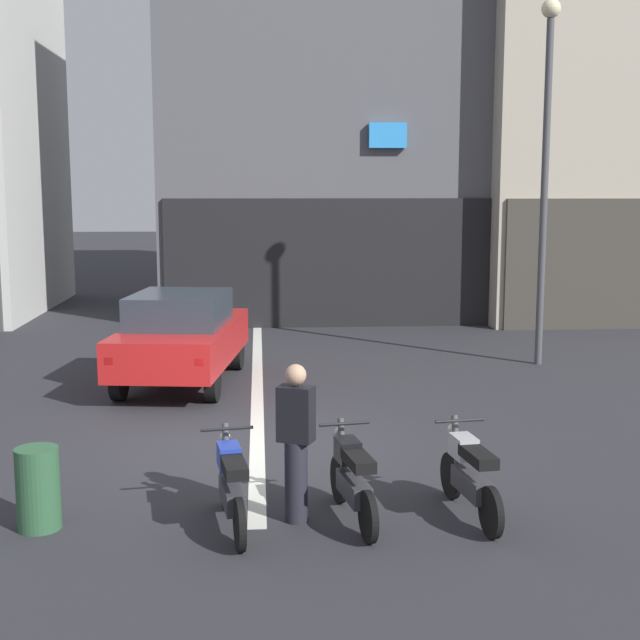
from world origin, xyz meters
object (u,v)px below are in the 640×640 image
object	(u,v)px
person_by_motorcycles	(296,442)
trash_bin	(38,489)
street_lamp	(546,148)
motorcycle_silver_row_centre	(470,474)
car_red_crossing_near	(182,335)
motorcycle_black_row_left_mid	(352,478)
motorcycle_blue_row_leftmost	(232,485)

from	to	relation	value
person_by_motorcycles	trash_bin	world-z (taller)	person_by_motorcycles
street_lamp	motorcycle_silver_row_centre	xyz separation A→B (m)	(-3.30, -7.93, -3.76)
car_red_crossing_near	person_by_motorcycles	world-z (taller)	person_by_motorcycles
motorcycle_silver_row_centre	trash_bin	distance (m)	4.46
street_lamp	motorcycle_silver_row_centre	size ratio (longest dim) A/B	4.17
motorcycle_black_row_left_mid	motorcycle_silver_row_centre	world-z (taller)	same
person_by_motorcycles	motorcycle_black_row_left_mid	bearing A→B (deg)	-2.49
motorcycle_black_row_left_mid	trash_bin	size ratio (longest dim) A/B	1.95
street_lamp	motorcycle_blue_row_leftmost	xyz separation A→B (m)	(-5.80, -8.07, -3.76)
motorcycle_blue_row_leftmost	motorcycle_silver_row_centre	size ratio (longest dim) A/B	1.00
car_red_crossing_near	motorcycle_silver_row_centre	world-z (taller)	car_red_crossing_near
car_red_crossing_near	trash_bin	size ratio (longest dim) A/B	5.05
street_lamp	person_by_motorcycles	bearing A→B (deg)	-122.91
car_red_crossing_near	trash_bin	bearing A→B (deg)	-97.67
person_by_motorcycles	trash_bin	bearing A→B (deg)	-179.44
street_lamp	person_by_motorcycles	distance (m)	10.03
motorcycle_blue_row_leftmost	motorcycle_black_row_left_mid	size ratio (longest dim) A/B	1.00
car_red_crossing_near	person_by_motorcycles	size ratio (longest dim) A/B	2.57
person_by_motorcycles	trash_bin	size ratio (longest dim) A/B	1.96
trash_bin	person_by_motorcycles	bearing A→B (deg)	0.56
motorcycle_blue_row_leftmost	trash_bin	size ratio (longest dim) A/B	1.95
street_lamp	motorcycle_silver_row_centre	distance (m)	9.37
motorcycle_black_row_left_mid	car_red_crossing_near	bearing A→B (deg)	109.23
motorcycle_black_row_left_mid	person_by_motorcycles	distance (m)	0.71
car_red_crossing_near	motorcycle_black_row_left_mid	distance (m)	7.04
car_red_crossing_near	motorcycle_black_row_left_mid	size ratio (longest dim) A/B	2.59
car_red_crossing_near	street_lamp	size ratio (longest dim) A/B	0.62
motorcycle_blue_row_leftmost	person_by_motorcycles	world-z (taller)	person_by_motorcycles
car_red_crossing_near	trash_bin	xyz separation A→B (m)	(-0.89, -6.64, -0.46)
motorcycle_blue_row_leftmost	person_by_motorcycles	distance (m)	0.79
street_lamp	trash_bin	distance (m)	11.75
street_lamp	motorcycle_silver_row_centre	world-z (taller)	street_lamp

